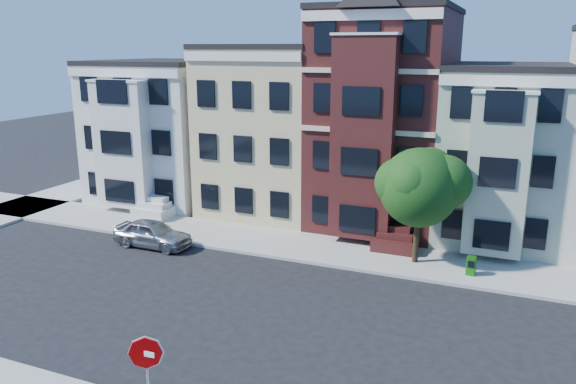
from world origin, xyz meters
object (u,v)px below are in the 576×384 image
at_px(fire_hydrant, 160,231).
at_px(stop_sign, 148,382).
at_px(street_tree, 419,193).
at_px(newspaper_box, 471,266).
at_px(parked_car, 152,233).

bearing_deg(fire_hydrant, stop_sign, -55.78).
bearing_deg(street_tree, newspaper_box, -13.77).
relative_size(street_tree, newspaper_box, 7.83).
distance_m(street_tree, newspaper_box, 4.02).
distance_m(parked_car, newspaper_box, 15.88).
distance_m(newspaper_box, stop_sign, 16.20).
height_order(parked_car, stop_sign, stop_sign).
bearing_deg(parked_car, newspaper_box, -81.85).
relative_size(parked_car, newspaper_box, 4.83).
height_order(fire_hydrant, stop_sign, stop_sign).
bearing_deg(street_tree, parked_car, -168.26).
distance_m(parked_car, stop_sign, 15.52).
relative_size(newspaper_box, stop_sign, 0.26).
bearing_deg(parked_car, stop_sign, -143.82).
xyz_separation_m(fire_hydrant, stop_sign, (9.31, -13.69, 1.36)).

